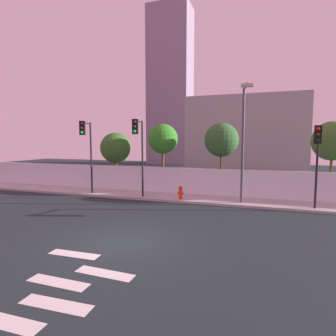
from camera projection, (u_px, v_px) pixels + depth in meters
name	position (u px, v px, depth m)	size (l,w,h in m)	color
ground_plane	(123.00, 242.00, 10.43)	(80.00, 80.00, 0.00)	#1E282B
sidewalk	(182.00, 198.00, 18.16)	(36.00, 2.40, 0.15)	#A3A3A3
perimeter_wall	(187.00, 181.00, 19.28)	(36.00, 0.18, 1.80)	silver
crosswalk_marking	(53.00, 292.00, 6.98)	(3.51, 4.76, 0.01)	silver
traffic_light_left	(317.00, 149.00, 14.05)	(0.52, 1.71, 4.43)	black
traffic_light_center	(139.00, 142.00, 17.26)	(0.40, 1.67, 4.98)	black
traffic_light_right	(87.00, 142.00, 18.50)	(0.57, 1.64, 4.96)	black
street_lamp_curbside	(243.00, 136.00, 15.89)	(0.64, 1.87, 6.69)	#4C4C51
fire_hydrant	(181.00, 192.00, 17.43)	(0.44, 0.26, 0.85)	red
roadside_tree_leftmost	(116.00, 148.00, 22.53)	(2.49, 2.49, 4.51)	brown
roadside_tree_midleft	(163.00, 139.00, 21.15)	(2.29, 2.29, 5.14)	brown
roadside_tree_midright	(221.00, 140.00, 19.74)	(2.45, 2.45, 5.13)	brown
roadside_tree_rightmost	(332.00, 141.00, 17.52)	(2.51, 2.51, 5.08)	brown
low_building_distant	(245.00, 137.00, 31.17)	(12.60, 6.00, 8.65)	#9F9F9F
tower_on_skyline	(170.00, 87.00, 45.78)	(6.81, 5.00, 25.50)	gray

